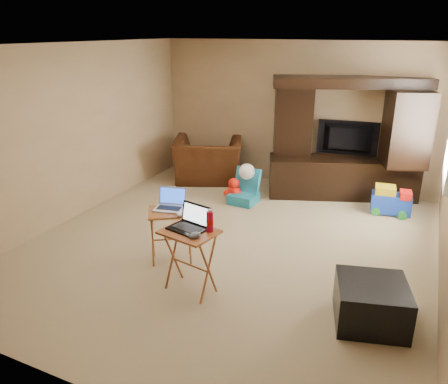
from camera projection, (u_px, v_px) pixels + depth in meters
The scene contains 19 objects.
floor at pixel (230, 244), 5.77m from camera, with size 5.50×5.50×0.00m, color tan.
ceiling at pixel (232, 45), 4.89m from camera, with size 5.50×5.50×0.00m, color silver.
wall_back at pixel (295, 115), 7.67m from camera, with size 5.00×5.00×0.00m, color tan.
wall_front at pixel (68, 249), 3.00m from camera, with size 5.00×5.00×0.00m, color tan.
wall_left at pixel (74, 133), 6.32m from camera, with size 5.50×5.50×0.00m, color tan.
entertainment_center at pixel (346, 139), 7.10m from camera, with size 2.41×0.60×1.97m, color black.
television at pixel (347, 139), 7.27m from camera, with size 1.00×0.13×0.58m, color black.
recliner at pixel (208, 160), 8.06m from camera, with size 1.22×1.06×0.79m, color #431F0E.
child_rocker at pixel (243, 187), 7.03m from camera, with size 0.42×0.48×0.56m, color teal, non-canonical shape.
plush_toy at pixel (234, 189), 7.18m from camera, with size 0.35×0.29×0.39m, color red, non-canonical shape.
push_toy at pixel (391, 200), 6.65m from camera, with size 0.59×0.42×0.44m, color blue, non-canonical shape.
ottoman at pixel (371, 303), 4.17m from camera, with size 0.65×0.65×0.42m, color black.
tray_table_left at pixel (171, 236), 5.25m from camera, with size 0.50×0.40×0.66m, color #A75D28.
tray_table_right at pixel (190, 261), 4.63m from camera, with size 0.55×0.44×0.71m, color #9E5326.
laptop_left at pixel (169, 200), 5.13m from camera, with size 0.34×0.28×0.24m, color silver.
laptop_right at pixel (186, 219), 4.49m from camera, with size 0.37×0.30×0.24m, color black.
mouse_left at pixel (181, 214), 4.99m from camera, with size 0.08×0.13×0.05m, color white.
mouse_right at pixel (195, 235), 4.34m from camera, with size 0.09×0.14×0.06m, color #3E3F44.
water_bottle at pixel (210, 222), 4.45m from camera, with size 0.07×0.07×0.22m, color red.
Camera 1 is at (2.10, -4.72, 2.67)m, focal length 35.00 mm.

